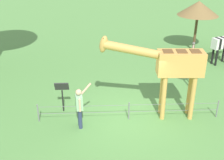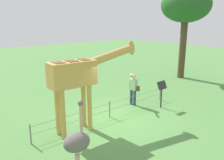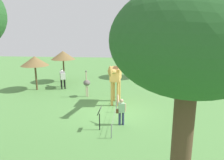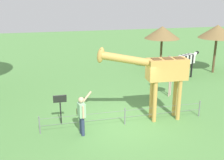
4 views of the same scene
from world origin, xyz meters
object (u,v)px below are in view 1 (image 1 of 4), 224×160
(giraffe, at_px, (171,66))
(shade_hut_far, at_px, (198,8))
(zebra, at_px, (223,44))
(ostrich, at_px, (194,64))
(visitor, at_px, (79,106))
(info_sign, at_px, (62,90))

(giraffe, xyz_separation_m, shade_hut_far, (-3.38, -7.59, 0.52))
(zebra, height_order, shade_hut_far, shade_hut_far)
(ostrich, height_order, shade_hut_far, shade_hut_far)
(shade_hut_far, bearing_deg, giraffe, 65.96)
(giraffe, height_order, zebra, giraffe)
(giraffe, height_order, visitor, giraffe)
(ostrich, distance_m, shade_hut_far, 5.56)
(ostrich, relative_size, shade_hut_far, 0.72)
(giraffe, height_order, info_sign, giraffe)
(visitor, distance_m, zebra, 9.74)
(shade_hut_far, bearing_deg, visitor, 50.33)
(ostrich, height_order, info_sign, ostrich)
(visitor, bearing_deg, shade_hut_far, -129.67)
(ostrich, distance_m, info_sign, 6.24)
(ostrich, xyz_separation_m, shade_hut_far, (-1.64, -5.10, 1.52))
(giraffe, bearing_deg, ostrich, -125.06)
(visitor, xyz_separation_m, ostrich, (-5.16, -3.10, 0.27))
(ostrich, bearing_deg, zebra, -131.19)
(visitor, height_order, info_sign, visitor)
(ostrich, bearing_deg, giraffe, 54.94)
(giraffe, relative_size, zebra, 2.19)
(giraffe, distance_m, info_sign, 4.38)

